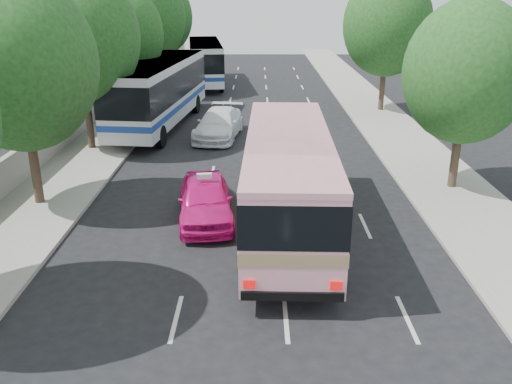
{
  "coord_description": "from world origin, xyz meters",
  "views": [
    {
      "loc": [
        0.25,
        -14.2,
        8.15
      ],
      "look_at": [
        0.2,
        3.26,
        1.6
      ],
      "focal_mm": 38.0,
      "sensor_mm": 36.0,
      "label": 1
    }
  ],
  "objects_px": {
    "pink_bus": "(288,173)",
    "tour_coach_rear": "(205,59)",
    "pink_taxi": "(205,199)",
    "tour_coach_front": "(159,88)",
    "white_pickup": "(219,124)"
  },
  "relations": [
    {
      "from": "pink_bus",
      "to": "tour_coach_rear",
      "type": "height_order",
      "value": "tour_coach_rear"
    },
    {
      "from": "white_pickup",
      "to": "tour_coach_front",
      "type": "xyz_separation_m",
      "value": [
        -3.82,
        2.69,
        1.63
      ]
    },
    {
      "from": "white_pickup",
      "to": "tour_coach_rear",
      "type": "distance_m",
      "value": 19.29
    },
    {
      "from": "tour_coach_rear",
      "to": "tour_coach_front",
      "type": "bearing_deg",
      "value": -101.58
    },
    {
      "from": "tour_coach_front",
      "to": "tour_coach_rear",
      "type": "bearing_deg",
      "value": 91.56
    },
    {
      "from": "white_pickup",
      "to": "tour_coach_rear",
      "type": "bearing_deg",
      "value": 105.14
    },
    {
      "from": "white_pickup",
      "to": "tour_coach_front",
      "type": "distance_m",
      "value": 4.95
    },
    {
      "from": "pink_bus",
      "to": "white_pickup",
      "type": "xyz_separation_m",
      "value": [
        -3.3,
        13.1,
        -1.4
      ]
    },
    {
      "from": "pink_bus",
      "to": "tour_coach_front",
      "type": "relative_size",
      "value": 0.81
    },
    {
      "from": "pink_bus",
      "to": "pink_taxi",
      "type": "height_order",
      "value": "pink_bus"
    },
    {
      "from": "white_pickup",
      "to": "tour_coach_rear",
      "type": "relative_size",
      "value": 0.44
    },
    {
      "from": "pink_taxi",
      "to": "white_pickup",
      "type": "relative_size",
      "value": 0.87
    },
    {
      "from": "pink_bus",
      "to": "tour_coach_rear",
      "type": "distance_m",
      "value": 32.68
    },
    {
      "from": "pink_bus",
      "to": "white_pickup",
      "type": "relative_size",
      "value": 2.0
    },
    {
      "from": "pink_taxi",
      "to": "tour_coach_rear",
      "type": "distance_m",
      "value": 31.3
    }
  ]
}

